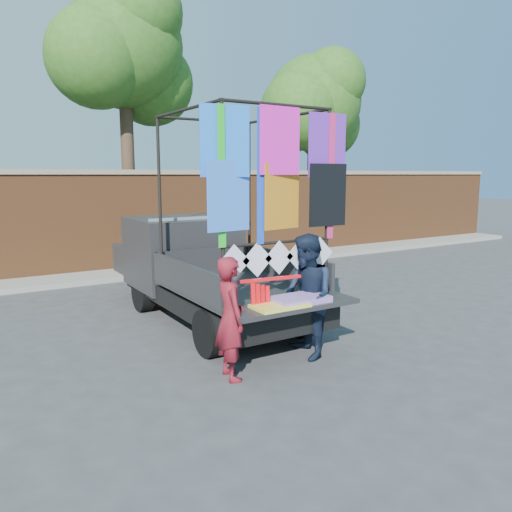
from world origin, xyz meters
TOP-DOWN VIEW (x-y plane):
  - ground at (0.00, 0.00)m, footprint 90.00×90.00m
  - brick_wall at (0.00, 7.00)m, footprint 30.00×0.45m
  - curb at (0.00, 6.30)m, footprint 30.00×1.20m
  - tree_mid at (1.02, 8.12)m, footprint 4.20×3.30m
  - tree_right at (7.52, 8.12)m, footprint 4.20×3.30m
  - pickup_truck at (0.31, 2.38)m, footprint 2.14×5.38m
  - woman at (-0.58, -0.55)m, footprint 0.44×0.60m
  - man at (0.65, -0.46)m, footprint 0.81×0.95m
  - streamer_bundle at (-0.06, -0.52)m, footprint 0.87×0.14m

SIDE VIEW (x-z plane):
  - ground at x=0.00m, z-range 0.00..0.00m
  - curb at x=0.00m, z-range 0.00..0.12m
  - woman at x=-0.58m, z-range 0.00..1.53m
  - pickup_truck at x=0.31m, z-range -0.84..2.55m
  - man at x=0.65m, z-range 0.00..1.70m
  - streamer_bundle at x=-0.06m, z-range 0.70..1.30m
  - brick_wall at x=0.00m, z-range 0.02..2.63m
  - tree_right at x=7.52m, z-range 1.44..8.06m
  - tree_mid at x=1.02m, z-range 1.83..9.56m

